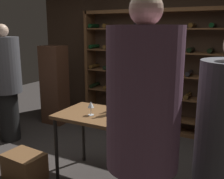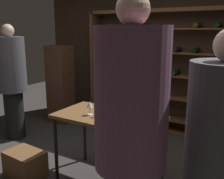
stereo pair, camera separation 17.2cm
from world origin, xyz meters
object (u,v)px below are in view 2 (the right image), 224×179
at_px(wine_glass_stemmed_left, 90,105).
at_px(wine_glass_stemmed_center, 144,105).
at_px(wine_crate, 25,164).
at_px(person_guest_plum_blouse, 221,153).
at_px(display_cabinet, 60,84).
at_px(tasting_table, 108,122).
at_px(wine_bottle_gold_foil, 116,100).
at_px(wine_rack, 167,72).
at_px(wine_bottle_amber_reserve, 110,104).
at_px(person_host_in_suit, 11,77).
at_px(person_guest_khaki, 131,133).

xyz_separation_m(wine_glass_stemmed_left, wine_glass_stemmed_center, (0.55, 0.32, 0.00)).
xyz_separation_m(wine_crate, wine_glass_stemmed_center, (1.29, 0.69, 0.80)).
height_order(person_guest_plum_blouse, display_cabinet, person_guest_plum_blouse).
bearing_deg(display_cabinet, tasting_table, -34.64).
relative_size(wine_crate, wine_bottle_gold_foil, 1.40).
distance_m(wine_rack, person_guest_plum_blouse, 2.93).
bearing_deg(wine_crate, wine_glass_stemmed_left, 26.36).
bearing_deg(display_cabinet, wine_bottle_amber_reserve, -33.86).
bearing_deg(wine_rack, tasting_table, -90.54).
distance_m(person_guest_plum_blouse, wine_glass_stemmed_left, 1.65).
relative_size(wine_crate, wine_glass_stemmed_left, 2.91).
height_order(wine_rack, person_host_in_suit, wine_rack).
height_order(person_guest_khaki, wine_glass_stemmed_left, person_guest_khaki).
height_order(wine_bottle_amber_reserve, wine_glass_stemmed_center, wine_bottle_amber_reserve).
xyz_separation_m(wine_bottle_amber_reserve, wine_glass_stemmed_center, (0.36, 0.18, -0.01)).
relative_size(wine_crate, wine_bottle_amber_reserve, 1.38).
distance_m(wine_rack, tasting_table, 1.95).
height_order(person_guest_plum_blouse, person_guest_khaki, person_guest_khaki).
bearing_deg(wine_glass_stemmed_center, wine_bottle_amber_reserve, -153.29).
bearing_deg(wine_glass_stemmed_left, display_cabinet, 140.63).
distance_m(tasting_table, wine_bottle_amber_reserve, 0.22).
xyz_separation_m(person_host_in_suit, wine_bottle_gold_foil, (2.05, -0.10, -0.08)).
relative_size(tasting_table, wine_glass_stemmed_left, 7.56).
bearing_deg(person_guest_khaki, wine_glass_stemmed_center, 128.71).
relative_size(tasting_table, person_guest_plum_blouse, 0.68).
bearing_deg(person_host_in_suit, display_cabinet, 20.88).
height_order(wine_crate, wine_bottle_amber_reserve, wine_bottle_amber_reserve).
height_order(person_host_in_suit, wine_crate, person_host_in_suit).
height_order(tasting_table, wine_crate, tasting_table).
relative_size(person_host_in_suit, wine_crate, 3.95).
bearing_deg(wine_crate, tasting_table, 25.88).
bearing_deg(wine_bottle_gold_foil, display_cabinet, 149.74).
distance_m(wine_bottle_gold_foil, wine_glass_stemmed_left, 0.36).
xyz_separation_m(tasting_table, person_host_in_suit, (-2.08, 0.33, 0.29)).
height_order(wine_rack, person_guest_khaki, wine_rack).
bearing_deg(wine_bottle_gold_foil, wine_crate, -143.33).
xyz_separation_m(tasting_table, person_guest_khaki, (0.78, -0.97, 0.37)).
distance_m(person_guest_khaki, wine_bottle_gold_foil, 1.45).
height_order(wine_rack, wine_glass_stemmed_left, wine_rack).
bearing_deg(tasting_table, wine_bottle_amber_reserve, 103.52).
relative_size(person_guest_plum_blouse, person_host_in_suit, 0.97).
height_order(person_guest_plum_blouse, wine_crate, person_guest_plum_blouse).
height_order(tasting_table, wine_bottle_gold_foil, wine_bottle_gold_foil).
xyz_separation_m(person_guest_khaki, wine_glass_stemmed_left, (-0.98, 0.88, -0.17)).
bearing_deg(tasting_table, wine_glass_stemmed_left, -155.97).
xyz_separation_m(person_host_in_suit, person_guest_khaki, (2.86, -1.29, 0.09)).
xyz_separation_m(person_guest_khaki, wine_glass_stemmed_center, (-0.44, 1.20, -0.17)).
distance_m(tasting_table, person_guest_plum_blouse, 1.52).
bearing_deg(wine_rack, wine_crate, -112.02).
bearing_deg(wine_glass_stemmed_left, person_guest_khaki, -41.80).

